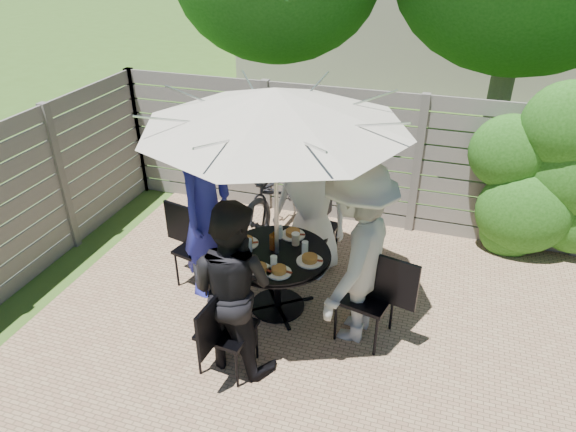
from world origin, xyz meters
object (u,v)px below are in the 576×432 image
(chair_right, at_px, (366,312))
(plate_right, at_px, (310,260))
(chair_left, at_px, (201,262))
(coffee_cup, at_px, (296,239))
(chair_back, at_px, (315,241))
(bicycle, at_px, (283,190))
(person_left, at_px, (206,211))
(patio_table, at_px, (277,270))
(person_front, at_px, (232,287))
(glass_right, at_px, (305,248))
(umbrella, at_px, (275,108))
(person_right, at_px, (357,255))
(plate_extra, at_px, (279,271))
(plate_back, at_px, (293,234))
(glass_front, at_px, (274,263))
(person_back, at_px, (312,202))
(plate_front, at_px, (259,269))
(plate_left, at_px, (246,242))
(chair_front, at_px, (227,346))
(glass_left, at_px, (249,245))
(glass_back, at_px, (280,232))
(syrup_jug, at_px, (274,242))

(chair_right, distance_m, plate_right, 0.74)
(chair_left, height_order, coffee_cup, chair_left)
(chair_back, xyz_separation_m, bicycle, (-0.64, 0.70, 0.25))
(chair_back, xyz_separation_m, chair_left, (-1.10, -0.80, -0.00))
(person_left, height_order, coffee_cup, person_left)
(patio_table, relative_size, person_front, 0.73)
(glass_right, relative_size, coffee_cup, 1.17)
(chair_back, relative_size, person_front, 0.57)
(umbrella, height_order, person_right, umbrella)
(plate_extra, distance_m, glass_right, 0.42)
(patio_table, bearing_deg, person_front, -98.95)
(chair_back, distance_m, plate_back, 0.75)
(bicycle, bearing_deg, plate_back, -57.04)
(glass_front, bearing_deg, coffee_cup, 81.63)
(person_back, xyz_separation_m, plate_front, (-0.19, -1.18, -0.15))
(patio_table, bearing_deg, coffee_cup, 56.61)
(plate_left, relative_size, plate_extra, 1.08)
(chair_right, bearing_deg, coffee_cup, -10.40)
(plate_back, bearing_deg, chair_front, -98.91)
(person_left, height_order, chair_right, person_left)
(chair_back, height_order, glass_left, chair_back)
(plate_back, relative_size, glass_right, 1.86)
(patio_table, xyz_separation_m, plate_back, (0.06, 0.36, 0.24))
(plate_back, xyz_separation_m, glass_right, (0.22, -0.29, 0.05))
(chair_right, relative_size, bicycle, 0.49)
(chair_front, bearing_deg, chair_right, -48.33)
(plate_extra, bearing_deg, person_right, 15.82)
(person_right, relative_size, coffee_cup, 15.26)
(chair_right, relative_size, glass_back, 7.09)
(person_left, relative_size, plate_front, 7.43)
(glass_back, height_order, bicycle, bicycle)
(person_left, relative_size, person_right, 1.06)
(plate_extra, height_order, glass_front, glass_front)
(plate_front, distance_m, glass_right, 0.53)
(bicycle, bearing_deg, plate_extra, -62.39)
(plate_left, bearing_deg, glass_back, 36.55)
(glass_front, height_order, bicycle, bicycle)
(patio_table, bearing_deg, plate_right, -8.95)
(person_back, xyz_separation_m, plate_right, (0.23, -0.88, -0.15))
(plate_front, distance_m, coffee_cup, 0.59)
(plate_back, distance_m, plate_right, 0.51)
(person_back, relative_size, glass_front, 12.57)
(plate_front, height_order, glass_front, glass_front)
(glass_left, bearing_deg, syrup_jug, 28.86)
(glass_front, bearing_deg, patio_table, 103.05)
(chair_front, height_order, bicycle, bicycle)
(patio_table, relative_size, syrup_jug, 7.64)
(syrup_jug, bearing_deg, glass_front, -70.91)
(patio_table, relative_size, chair_front, 1.33)
(glass_right, bearing_deg, glass_front, -121.95)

